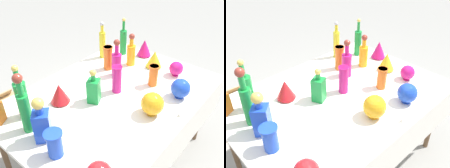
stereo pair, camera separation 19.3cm
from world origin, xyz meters
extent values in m
plane|color=gray|center=(0.00, 0.00, 0.00)|extent=(40.00, 40.00, 0.00)
cube|color=white|center=(0.00, 0.00, 0.74)|extent=(1.70, 1.20, 0.03)
cube|color=white|center=(0.00, -0.60, 0.60)|extent=(1.70, 0.01, 0.33)
cylinder|color=brown|center=(0.75, -0.50, 0.36)|extent=(0.04, 0.04, 0.73)
cylinder|color=brown|center=(-0.75, 0.50, 0.36)|extent=(0.04, 0.04, 0.73)
cylinder|color=brown|center=(0.75, 0.50, 0.36)|extent=(0.04, 0.04, 0.73)
cylinder|color=yellow|center=(0.44, 0.48, 0.89)|extent=(0.06, 0.06, 0.26)
cylinder|color=yellow|center=(0.44, 0.48, 1.06)|extent=(0.03, 0.03, 0.07)
sphere|color=#B2B2B7|center=(0.44, 0.48, 1.11)|extent=(0.04, 0.04, 0.04)
cylinder|color=#198C38|center=(-0.59, 0.31, 0.90)|extent=(0.08, 0.08, 0.28)
cylinder|color=#198C38|center=(-0.59, 0.31, 1.09)|extent=(0.03, 0.03, 0.10)
sphere|color=gold|center=(-0.59, 0.31, 1.15)|extent=(0.04, 0.04, 0.04)
cylinder|color=#198C38|center=(-0.65, 0.17, 0.90)|extent=(0.07, 0.07, 0.28)
cylinder|color=#198C38|center=(-0.65, 0.17, 1.09)|extent=(0.04, 0.04, 0.10)
sphere|color=maroon|center=(-0.65, 0.17, 1.16)|extent=(0.06, 0.06, 0.06)
cylinder|color=orange|center=(0.49, 0.18, 0.86)|extent=(0.08, 0.08, 0.19)
cylinder|color=orange|center=(0.49, 0.18, 0.99)|extent=(0.04, 0.04, 0.07)
sphere|color=maroon|center=(0.49, 0.18, 1.04)|extent=(0.05, 0.05, 0.05)
cylinder|color=#C61972|center=(0.25, 0.16, 0.86)|extent=(0.09, 0.09, 0.20)
cylinder|color=#C61972|center=(0.25, 0.16, 1.01)|extent=(0.04, 0.04, 0.09)
sphere|color=maroon|center=(0.25, 0.16, 1.07)|extent=(0.05, 0.05, 0.05)
cylinder|color=#198C38|center=(0.63, 0.37, 0.88)|extent=(0.07, 0.07, 0.25)
cylinder|color=#198C38|center=(0.63, 0.37, 1.06)|extent=(0.03, 0.03, 0.10)
sphere|color=gold|center=(0.63, 0.37, 1.12)|extent=(0.03, 0.03, 0.03)
cube|color=blue|center=(-0.64, 0.03, 0.86)|extent=(0.14, 0.14, 0.21)
cylinder|color=blue|center=(-0.64, 0.03, 0.99)|extent=(0.05, 0.05, 0.05)
sphere|color=gold|center=(-0.64, 0.03, 1.04)|extent=(0.08, 0.08, 0.08)
cube|color=#198C38|center=(-0.15, 0.05, 0.85)|extent=(0.12, 0.12, 0.19)
cylinder|color=#198C38|center=(-0.15, 0.05, 0.97)|extent=(0.03, 0.03, 0.05)
sphere|color=gold|center=(-0.15, 0.05, 1.01)|extent=(0.05, 0.05, 0.05)
cylinder|color=orange|center=(0.32, -0.17, 0.85)|extent=(0.08, 0.08, 0.18)
cylinder|color=orange|center=(0.32, -0.17, 0.94)|extent=(0.09, 0.09, 0.01)
cylinder|color=blue|center=(-0.68, -0.13, 0.85)|extent=(0.09, 0.09, 0.17)
cylinder|color=blue|center=(-0.68, -0.13, 0.93)|extent=(0.11, 0.11, 0.01)
cylinder|color=orange|center=(0.29, 0.29, 0.87)|extent=(0.08, 0.08, 0.22)
cylinder|color=orange|center=(0.29, 0.29, 0.98)|extent=(0.09, 0.09, 0.01)
cylinder|color=#C61972|center=(0.06, 0.00, 0.87)|extent=(0.08, 0.08, 0.23)
cylinder|color=#C61972|center=(0.06, 0.00, 0.98)|extent=(0.08, 0.08, 0.01)
cylinder|color=yellow|center=(0.59, -0.02, 0.77)|extent=(0.07, 0.07, 0.01)
cone|color=yellow|center=(0.59, -0.02, 0.85)|extent=(0.15, 0.15, 0.15)
cylinder|color=#C61972|center=(0.73, 0.18, 0.77)|extent=(0.08, 0.08, 0.01)
cone|color=#C61972|center=(0.73, 0.18, 0.85)|extent=(0.14, 0.14, 0.16)
cylinder|color=red|center=(-0.33, 0.24, 0.77)|extent=(0.07, 0.07, 0.01)
cone|color=red|center=(-0.33, 0.24, 0.85)|extent=(0.15, 0.15, 0.15)
cylinder|color=#C61972|center=(0.59, -0.25, 0.76)|extent=(0.06, 0.06, 0.01)
sphere|color=#C61972|center=(0.59, -0.25, 0.83)|extent=(0.12, 0.12, 0.12)
cylinder|color=orange|center=(0.00, -0.37, 0.76)|extent=(0.07, 0.07, 0.01)
sphere|color=orange|center=(0.00, -0.37, 0.85)|extent=(0.16, 0.16, 0.16)
cylinder|color=blue|center=(0.31, -0.43, 0.76)|extent=(0.07, 0.07, 0.01)
sphere|color=blue|center=(0.31, -0.43, 0.84)|extent=(0.15, 0.15, 0.15)
cube|color=white|center=(0.12, -0.54, 0.78)|extent=(0.05, 0.02, 0.04)
cube|color=tan|center=(-0.45, 1.14, 0.15)|extent=(0.54, 0.45, 0.31)
cube|color=tan|center=(-0.45, 1.27, 0.35)|extent=(0.48, 0.09, 0.09)
camera|label=1|loc=(-1.24, -1.02, 1.93)|focal=40.00mm
camera|label=2|loc=(-1.11, -1.16, 1.93)|focal=40.00mm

